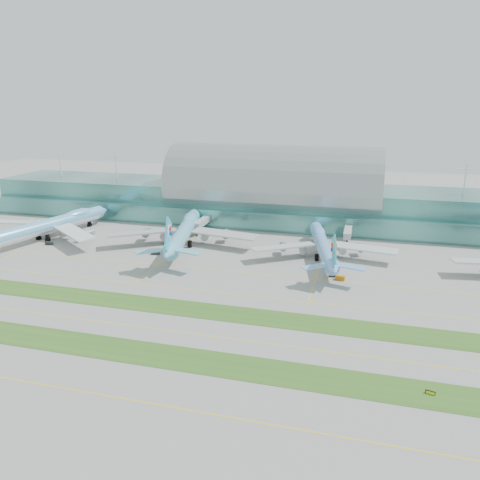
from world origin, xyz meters
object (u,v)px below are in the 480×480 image
(airliner_a, at_px, (50,224))
(airliner_c, at_px, (323,244))
(airliner_b, at_px, (184,230))
(taxiway_sign_east, at_px, (430,393))
(terminal, at_px, (273,196))

(airliner_a, distance_m, airliner_c, 135.44)
(airliner_c, bearing_deg, airliner_b, 165.23)
(airliner_b, xyz_separation_m, taxiway_sign_east, (100.58, -98.07, -6.55))
(airliner_a, height_order, airliner_b, airliner_a)
(airliner_c, height_order, taxiway_sign_east, airliner_c)
(airliner_c, distance_m, taxiway_sign_east, 101.17)
(terminal, relative_size, airliner_a, 4.09)
(airliner_b, bearing_deg, terminal, 49.46)
(airliner_b, distance_m, taxiway_sign_east, 140.63)
(taxiway_sign_east, bearing_deg, airliner_b, 149.11)
(airliner_b, xyz_separation_m, airliner_c, (66.20, -3.09, -0.89))
(terminal, distance_m, taxiway_sign_east, 171.44)
(terminal, bearing_deg, airliner_a, -146.85)
(airliner_a, bearing_deg, airliner_b, 20.00)
(airliner_a, bearing_deg, terminal, 46.89)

